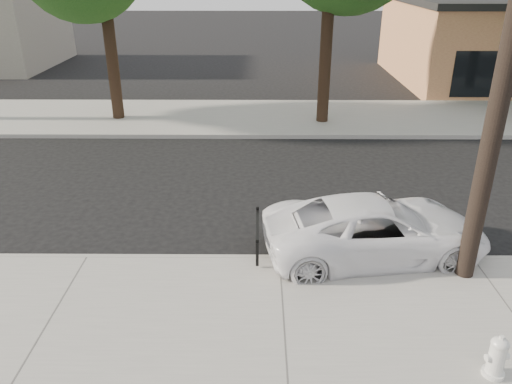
# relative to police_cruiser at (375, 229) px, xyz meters

# --- Properties ---
(ground) EXTENTS (120.00, 120.00, 0.00)m
(ground) POSITION_rel_police_cruiser_xyz_m (-2.01, 1.80, -0.65)
(ground) COLOR black
(ground) RESTS_ON ground
(near_sidewalk) EXTENTS (90.00, 4.40, 0.15)m
(near_sidewalk) POSITION_rel_police_cruiser_xyz_m (-2.01, -2.50, -0.57)
(near_sidewalk) COLOR gray
(near_sidewalk) RESTS_ON ground
(far_sidewalk) EXTENTS (90.00, 5.00, 0.15)m
(far_sidewalk) POSITION_rel_police_cruiser_xyz_m (-2.01, 10.30, -0.57)
(far_sidewalk) COLOR gray
(far_sidewalk) RESTS_ON ground
(curb_near) EXTENTS (90.00, 0.12, 0.16)m
(curb_near) POSITION_rel_police_cruiser_xyz_m (-2.01, -0.30, -0.57)
(curb_near) COLOR #9E9B93
(curb_near) RESTS_ON ground
(police_cruiser) EXTENTS (4.90, 2.75, 1.29)m
(police_cruiser) POSITION_rel_police_cruiser_xyz_m (0.00, 0.00, 0.00)
(police_cruiser) COLOR white
(police_cruiser) RESTS_ON ground
(fire_hydrant) EXTENTS (0.36, 0.32, 0.67)m
(fire_hydrant) POSITION_rel_police_cruiser_xyz_m (1.04, -3.55, -0.17)
(fire_hydrant) COLOR silver
(fire_hydrant) RESTS_ON near_sidewalk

